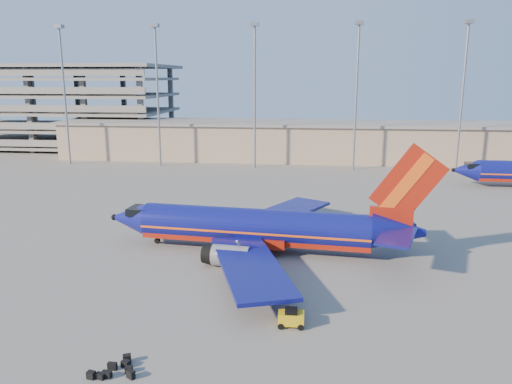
{
  "coord_description": "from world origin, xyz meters",
  "views": [
    {
      "loc": [
        6.61,
        -54.81,
        18.23
      ],
      "look_at": [
        -0.3,
        6.55,
        4.0
      ],
      "focal_mm": 35.0,
      "sensor_mm": 36.0,
      "label": 1
    }
  ],
  "objects": [
    {
      "name": "parking_garage",
      "position": [
        -62.0,
        74.05,
        11.73
      ],
      "size": [
        62.0,
        32.0,
        21.4
      ],
      "color": "slate",
      "rests_on": "ground"
    },
    {
      "name": "baggage_tug",
      "position": [
        5.39,
        -20.58,
        0.73
      ],
      "size": [
        1.96,
        1.2,
        1.4
      ],
      "rotation": [
        0.0,
        0.0,
        0.02
      ],
      "color": "gold",
      "rests_on": "ground"
    },
    {
      "name": "terminal_building",
      "position": [
        10.0,
        58.0,
        4.32
      ],
      "size": [
        122.0,
        16.0,
        8.5
      ],
      "color": "gray",
      "rests_on": "ground"
    },
    {
      "name": "light_mast_row",
      "position": [
        5.0,
        46.0,
        17.55
      ],
      "size": [
        101.6,
        1.6,
        28.65
      ],
      "color": "gray",
      "rests_on": "ground"
    },
    {
      "name": "aircraft_main",
      "position": [
        1.58,
        -4.2,
        2.58
      ],
      "size": [
        35.69,
        34.2,
        12.09
      ],
      "rotation": [
        0.0,
        0.0,
        -0.1
      ],
      "color": "navy",
      "rests_on": "ground"
    },
    {
      "name": "luggage_pile",
      "position": [
        -5.36,
        -27.79,
        0.23
      ],
      "size": [
        3.03,
        2.52,
        0.53
      ],
      "color": "black",
      "rests_on": "ground"
    },
    {
      "name": "ground",
      "position": [
        0.0,
        0.0,
        0.0
      ],
      "size": [
        220.0,
        220.0,
        0.0
      ],
      "primitive_type": "plane",
      "color": "slate",
      "rests_on": "ground"
    }
  ]
}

